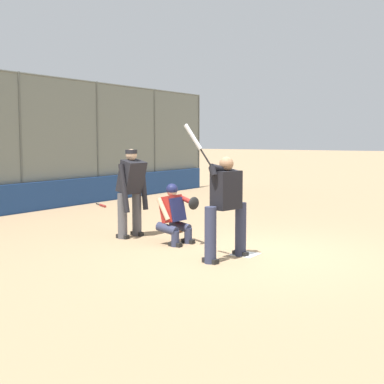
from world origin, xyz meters
name	(u,v)px	position (x,y,z in m)	size (l,w,h in m)	color
ground_plane	(245,255)	(0.00, 0.00, 0.00)	(160.00, 160.00, 0.00)	#9E7F5B
home_plate_marker	(245,254)	(0.00, 0.00, 0.01)	(0.43, 0.43, 0.01)	white
batter_at_plate	(226,204)	(0.51, -0.11, 0.93)	(0.97, 0.77, 2.24)	#2D334C
catcher_behind_plate	(175,213)	(-0.11, -1.55, 0.60)	(0.61, 0.73, 1.16)	#2D334C
umpire_home	(131,190)	(-0.21, -2.70, 0.97)	(0.73, 0.47, 1.79)	#4C4C51
spare_bat_by_padding	(102,205)	(-3.57, -6.59, 0.03)	(0.43, 0.73, 0.07)	black
fielding_glove_on_dirt	(178,229)	(-1.26, -2.26, 0.06)	(0.33, 0.25, 0.12)	#56331E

